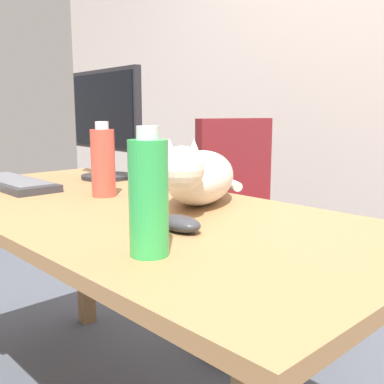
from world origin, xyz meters
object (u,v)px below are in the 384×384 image
at_px(keyboard, 13,183).
at_px(cat, 199,176).
at_px(spray_bottle, 103,162).
at_px(office_chair, 250,247).
at_px(monitor, 105,120).
at_px(computer_mouse, 181,224).
at_px(water_bottle, 149,196).

relative_size(keyboard, cat, 0.83).
height_order(cat, spray_bottle, spray_bottle).
bearing_deg(keyboard, cat, 21.34).
relative_size(office_chair, cat, 1.79).
bearing_deg(monitor, cat, -8.15).
distance_m(keyboard, computer_mouse, 0.85).
xyz_separation_m(keyboard, computer_mouse, (0.85, 0.02, 0.00)).
bearing_deg(computer_mouse, spray_bottle, 167.19).
distance_m(office_chair, keyboard, 0.97).
relative_size(computer_mouse, spray_bottle, 0.48).
height_order(office_chair, spray_bottle, same).
height_order(monitor, water_bottle, monitor).
height_order(office_chair, water_bottle, water_bottle).
bearing_deg(keyboard, office_chair, 64.13).
height_order(monitor, spray_bottle, monitor).
xyz_separation_m(cat, computer_mouse, (0.18, -0.24, -0.06)).
xyz_separation_m(monitor, water_bottle, (0.88, -0.47, -0.12)).
height_order(cat, water_bottle, water_bottle).
bearing_deg(monitor, computer_mouse, -22.18).
distance_m(monitor, water_bottle, 1.00).
bearing_deg(keyboard, computer_mouse, 1.65).
distance_m(office_chair, cat, 0.73).
height_order(office_chair, keyboard, office_chair).
xyz_separation_m(keyboard, cat, (0.67, 0.26, 0.07)).
relative_size(monitor, computer_mouse, 4.37).
xyz_separation_m(cat, water_bottle, (0.27, -0.39, 0.03)).
height_order(keyboard, spray_bottle, spray_bottle).
relative_size(cat, water_bottle, 2.24).
bearing_deg(computer_mouse, office_chair, 119.43).
distance_m(monitor, computer_mouse, 0.88).
bearing_deg(cat, monitor, 171.85).
bearing_deg(keyboard, spray_bottle, 19.61).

